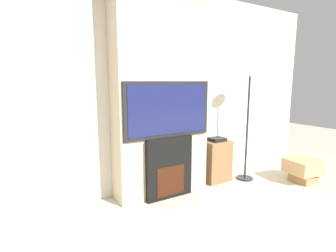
# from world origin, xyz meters

# --- Properties ---
(wall_back) EXTENTS (6.00, 0.06, 2.70)m
(wall_back) POSITION_xyz_m (0.00, 2.03, 1.35)
(wall_back) COLOR silver
(wall_back) RESTS_ON ground_plane
(chimney_breast) EXTENTS (1.25, 0.37, 2.70)m
(chimney_breast) POSITION_xyz_m (0.00, 1.82, 1.35)
(chimney_breast) COLOR #BCAD8E
(chimney_breast) RESTS_ON ground_plane
(fireplace) EXTENTS (0.64, 0.15, 0.79)m
(fireplace) POSITION_xyz_m (0.00, 1.63, 0.39)
(fireplace) COLOR black
(fireplace) RESTS_ON ground_plane
(television) EXTENTS (1.19, 0.07, 0.69)m
(television) POSITION_xyz_m (0.00, 1.63, 1.14)
(television) COLOR black
(television) RESTS_ON fireplace
(floor_lamp) EXTENTS (0.27, 0.27, 1.65)m
(floor_lamp) POSITION_xyz_m (1.33, 1.55, 1.25)
(floor_lamp) COLOR #262628
(floor_lamp) RESTS_ON ground_plane
(box_stack) EXTENTS (0.49, 0.46, 0.34)m
(box_stack) POSITION_xyz_m (2.00, 1.04, 0.19)
(box_stack) COLOR #A37A4C
(box_stack) RESTS_ON ground_plane
(media_stand) EXTENTS (0.40, 0.34, 0.66)m
(media_stand) POSITION_xyz_m (0.90, 1.76, 0.32)
(media_stand) COLOR brown
(media_stand) RESTS_ON ground_plane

